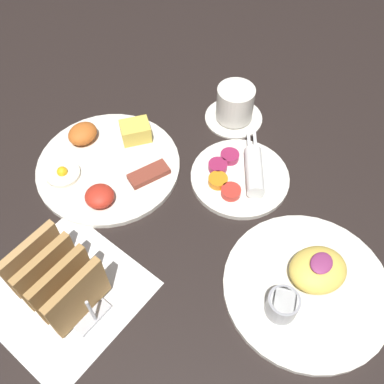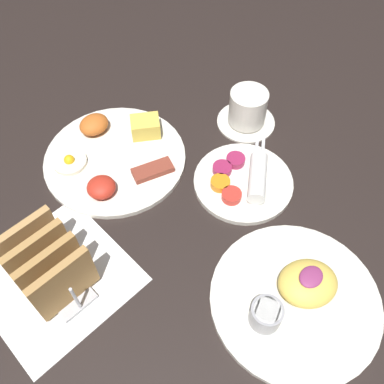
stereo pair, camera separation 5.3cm
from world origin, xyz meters
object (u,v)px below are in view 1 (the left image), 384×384
at_px(plate_breakfast, 107,162).
at_px(plate_condiments, 241,176).
at_px(coffee_cup, 235,106).
at_px(toast_rack, 57,280).
at_px(plate_foreground, 308,284).

xyz_separation_m(plate_breakfast, plate_condiments, (0.13, -0.22, 0.00)).
bearing_deg(coffee_cup, toast_rack, -177.84).
distance_m(plate_breakfast, plate_foreground, 0.42).
xyz_separation_m(plate_condiments, toast_rack, (-0.36, 0.09, 0.04)).
bearing_deg(plate_breakfast, plate_condiments, -58.62).
distance_m(plate_foreground, toast_rack, 0.38).
bearing_deg(toast_rack, plate_condiments, -13.37).
bearing_deg(plate_foreground, coffee_cup, 52.39).
distance_m(plate_breakfast, toast_rack, 0.27).
xyz_separation_m(plate_condiments, plate_foreground, (-0.11, -0.21, 0.00)).
xyz_separation_m(plate_foreground, coffee_cup, (0.24, 0.31, 0.02)).
bearing_deg(toast_rack, plate_breakfast, 30.40).
bearing_deg(coffee_cup, plate_condiments, -140.01).
height_order(toast_rack, coffee_cup, toast_rack).
relative_size(plate_condiments, plate_foreground, 0.73).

